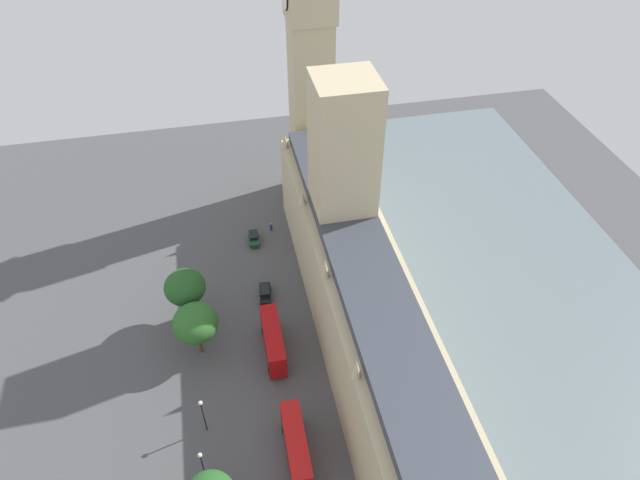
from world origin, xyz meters
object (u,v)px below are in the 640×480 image
plane_tree_under_trees (185,287)px  street_lamp_by_river_gate (202,411)px  clock_tower (310,39)px  parliament_building (358,289)px  double_decker_bus_trailing (296,447)px  car_dark_green_opposite_hall (254,238)px  car_black_midblock (265,293)px  street_lamp_corner (202,462)px  pedestrian_far_end (271,227)px  plane_tree_near_tower (195,323)px  double_decker_bus_kerbside (273,341)px

plane_tree_under_trees → street_lamp_by_river_gate: size_ratio=1.52×
clock_tower → street_lamp_by_river_gate: clock_tower is taller
parliament_building → double_decker_bus_trailing: size_ratio=6.66×
parliament_building → car_dark_green_opposite_hall: size_ratio=16.69×
car_black_midblock → plane_tree_under_trees: plane_tree_under_trees is taller
street_lamp_by_river_gate → street_lamp_corner: bearing=86.1°
car_dark_green_opposite_hall → pedestrian_far_end: 4.32m
plane_tree_near_tower → street_lamp_corner: bearing=88.6°
double_decker_bus_kerbside → plane_tree_near_tower: plane_tree_near_tower is taller
car_dark_green_opposite_hall → street_lamp_corner: size_ratio=0.68×
double_decker_bus_trailing → pedestrian_far_end: bearing=86.6°
pedestrian_far_end → plane_tree_near_tower: size_ratio=0.17×
clock_tower → street_lamp_by_river_gate: 60.74m
parliament_building → street_lamp_corner: bearing=37.3°
double_decker_bus_kerbside → pedestrian_far_end: 27.94m
double_decker_bus_kerbside → street_lamp_by_river_gate: street_lamp_by_river_gate is taller
car_dark_green_opposite_hall → street_lamp_corner: street_lamp_corner is taller
double_decker_bus_kerbside → clock_tower: bearing=-108.9°
car_black_midblock → plane_tree_under_trees: bearing=17.8°
street_lamp_by_river_gate → pedestrian_far_end: bearing=-110.3°
pedestrian_far_end → plane_tree_near_tower: (14.14, 25.22, 5.61)m
double_decker_bus_kerbside → pedestrian_far_end: size_ratio=6.76×
plane_tree_under_trees → street_lamp_by_river_gate: (-1.08, 19.43, -2.77)m
parliament_building → double_decker_bus_kerbside: 14.68m
double_decker_bus_trailing → clock_tower: bearing=77.4°
clock_tower → street_lamp_corner: bearing=66.3°
clock_tower → car_black_midblock: 42.63m
car_dark_green_opposite_hall → double_decker_bus_trailing: bearing=93.1°
clock_tower → plane_tree_near_tower: (24.02, 36.13, -24.50)m
street_lamp_corner → car_black_midblock: bearing=-111.5°
clock_tower → car_black_midblock: bearing=64.2°
parliament_building → double_decker_bus_kerbside: parliament_building is taller
car_dark_green_opposite_hall → double_decker_bus_trailing: 42.02m
car_dark_green_opposite_hall → double_decker_bus_kerbside: 25.15m
double_decker_bus_trailing → parliament_building: bearing=55.7°
car_black_midblock → pedestrian_far_end: car_black_midblock is taller
double_decker_bus_trailing → street_lamp_corner: size_ratio=1.70×
clock_tower → car_black_midblock: clock_tower is taller
car_dark_green_opposite_hall → double_decker_bus_trailing: size_ratio=0.40×
clock_tower → pedestrian_far_end: 33.52m
car_black_midblock → plane_tree_near_tower: size_ratio=0.53×
street_lamp_corner → plane_tree_near_tower: bearing=-91.4°
parliament_building → pedestrian_far_end: (9.01, -27.02, -9.39)m
car_dark_green_opposite_hall → pedestrian_far_end: car_dark_green_opposite_hall is taller
plane_tree_under_trees → street_lamp_corner: plane_tree_under_trees is taller
double_decker_bus_kerbside → double_decker_bus_trailing: size_ratio=1.00×
car_black_midblock → plane_tree_under_trees: (11.88, 2.46, 6.44)m
street_lamp_corner → clock_tower: bearing=-113.7°
double_decker_bus_kerbside → pedestrian_far_end: (-3.62, -27.63, -1.93)m
plane_tree_under_trees → car_black_midblock: bearing=-168.3°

